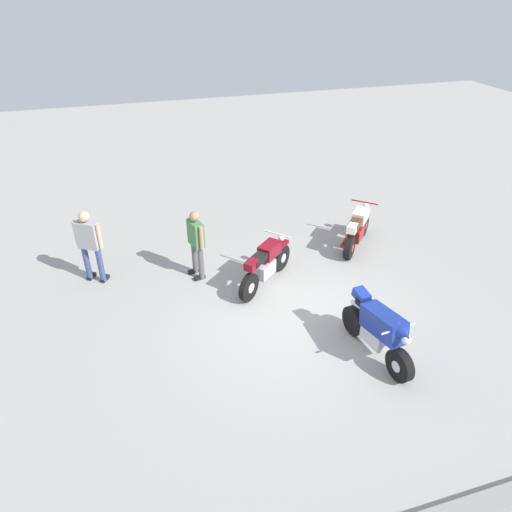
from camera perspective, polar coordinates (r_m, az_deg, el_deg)
ground_plane at (r=9.92m, az=5.02°, el=-7.11°), size 40.00×40.00×0.00m
motorcycle_cream_vintage at (r=12.32m, az=12.18°, el=3.17°), size 1.43×1.55×1.07m
motorcycle_maroon_cruiser at (r=10.53m, az=1.16°, el=-1.02°), size 1.64×1.49×1.09m
motorcycle_blue_sportbike at (r=8.88m, az=14.69°, el=-8.62°), size 0.70×1.96×1.14m
person_in_green_shirt at (r=10.70m, az=-7.27°, el=1.91°), size 0.41×0.64×1.66m
person_in_gray_shirt at (r=11.02m, az=-19.61°, el=1.63°), size 0.62×0.51×1.77m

